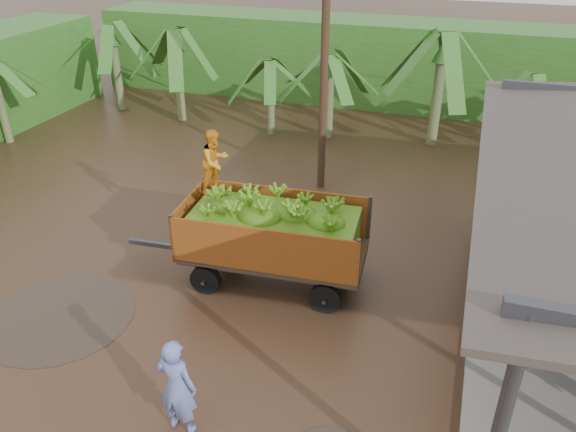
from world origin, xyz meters
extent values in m
plane|color=black|center=(0.00, 0.00, 0.00)|extent=(100.00, 100.00, 0.00)
cube|color=#2D661E|center=(-2.00, 16.00, 1.80)|extent=(22.00, 3.00, 3.60)
cube|color=#47474C|center=(-2.48, 1.03, 0.52)|extent=(1.69, 0.24, 0.11)
imported|color=orange|center=(-1.07, 1.56, 2.74)|extent=(0.83, 0.92, 1.54)
imported|color=#6B7AC3|center=(0.44, -3.42, 0.96)|extent=(0.73, 0.50, 1.93)
cylinder|color=#47301E|center=(0.13, 6.57, 3.90)|extent=(0.24, 0.24, 7.79)
camera|label=1|loc=(4.31, -9.21, 7.91)|focal=35.00mm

